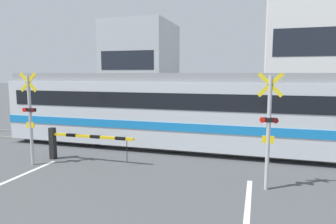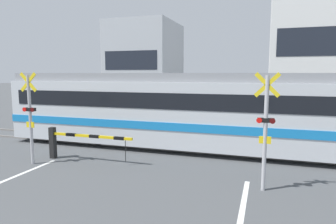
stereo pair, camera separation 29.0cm
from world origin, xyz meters
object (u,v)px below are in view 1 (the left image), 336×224
at_px(crossing_barrier_near, 71,140).
at_px(pedestrian, 206,110).
at_px(crossing_signal_right, 269,126).
at_px(commuter_train, 255,111).
at_px(crossing_signal_left, 30,115).
at_px(crossing_barrier_far, 242,123).

xyz_separation_m(crossing_barrier_near, pedestrian, (3.53, 9.22, 0.15)).
height_order(crossing_signal_right, pedestrian, crossing_signal_right).
relative_size(commuter_train, crossing_signal_left, 6.68).
relative_size(crossing_signal_left, pedestrian, 2.05).
bearing_deg(pedestrian, crossing_signal_right, -71.43).
bearing_deg(crossing_signal_right, crossing_barrier_far, 98.55).
relative_size(commuter_train, pedestrian, 13.67).
bearing_deg(commuter_train, crossing_signal_right, -84.14).
relative_size(commuter_train, crossing_signal_right, 6.68).
xyz_separation_m(crossing_barrier_far, crossing_signal_left, (-6.91, -6.60, 1.04)).
relative_size(crossing_barrier_far, crossing_signal_left, 1.05).
bearing_deg(crossing_signal_right, commuter_train, 95.86).
xyz_separation_m(crossing_signal_right, pedestrian, (-3.38, 10.07, -0.89)).
distance_m(commuter_train, pedestrian, 6.83).
height_order(crossing_signal_left, crossing_signal_right, same).
height_order(crossing_barrier_near, pedestrian, pedestrian).
xyz_separation_m(crossing_signal_left, pedestrian, (4.52, 10.07, -0.89)).
bearing_deg(crossing_barrier_far, crossing_signal_left, -136.32).
height_order(crossing_signal_left, pedestrian, crossing_signal_left).
bearing_deg(pedestrian, crossing_barrier_far, -55.47).
height_order(commuter_train, crossing_signal_left, crossing_signal_left).
relative_size(crossing_barrier_far, crossing_signal_right, 1.05).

